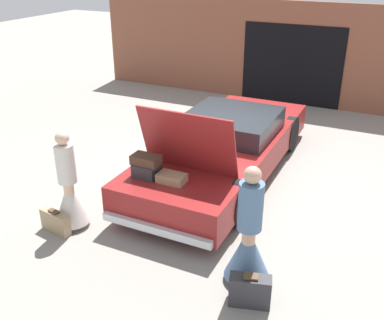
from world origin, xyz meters
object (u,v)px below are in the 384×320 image
(car, at_px, (225,147))
(person_left, at_px, (69,193))
(person_right, at_px, (248,242))
(suitcase_beside_right_person, at_px, (250,291))
(suitcase_beside_left_person, at_px, (55,222))

(car, distance_m, person_left, 3.18)
(car, xyz_separation_m, person_left, (-1.47, -2.82, 0.04))
(person_left, xyz_separation_m, person_right, (2.95, -0.05, 0.02))
(person_right, xyz_separation_m, suitcase_beside_right_person, (0.19, -0.41, -0.39))
(car, relative_size, suitcase_beside_right_person, 9.85)
(suitcase_beside_left_person, xyz_separation_m, suitcase_beside_right_person, (3.25, -0.20, 0.03))
(person_left, xyz_separation_m, suitcase_beside_right_person, (3.13, -0.46, -0.37))
(person_right, distance_m, suitcase_beside_left_person, 3.10)
(person_right, distance_m, suitcase_beside_right_person, 0.60)
(person_right, bearing_deg, car, 37.96)
(person_left, height_order, suitcase_beside_left_person, person_left)
(person_right, height_order, suitcase_beside_left_person, person_right)
(person_right, bearing_deg, person_left, 99.77)
(car, bearing_deg, suitcase_beside_left_person, -117.24)
(suitcase_beside_right_person, bearing_deg, car, 116.85)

